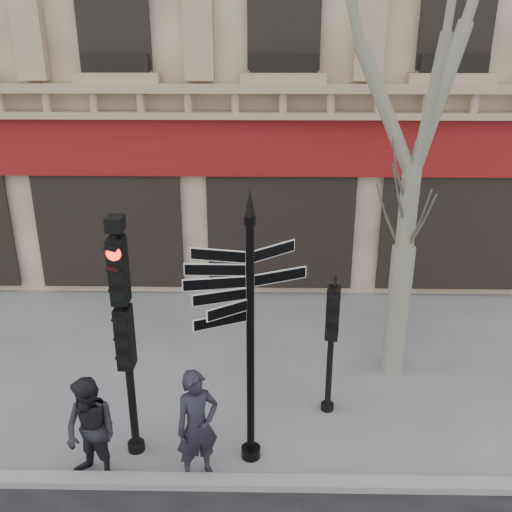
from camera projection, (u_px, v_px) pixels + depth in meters
The scene contains 7 objects.
ground at pixel (285, 423), 9.32m from camera, with size 80.00×80.00×0.00m, color #5A5B5F.
kerb at pixel (288, 483), 8.00m from camera, with size 80.00×0.25×0.12m, color gray.
fingerpost at pixel (250, 288), 7.56m from camera, with size 2.12×2.12×4.16m.
traffic_signal_main at pixel (124, 312), 7.86m from camera, with size 0.42×0.30×3.74m.
traffic_signal_secondary at pixel (332, 326), 9.07m from camera, with size 0.43×0.34×2.29m.
pedestrian_a at pixel (197, 426), 7.92m from camera, with size 0.63×0.41×1.72m, color black.
pedestrian_b at pixel (91, 432), 7.86m from camera, with size 0.80×0.62×1.64m, color black.
Camera 1 is at (-0.34, -7.66, 5.98)m, focal length 40.00 mm.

